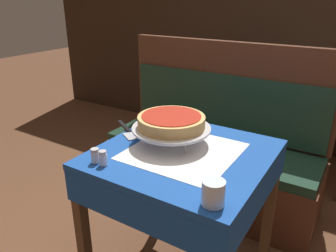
% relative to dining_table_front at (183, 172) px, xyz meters
% --- Properties ---
extents(dining_table_front, '(0.77, 0.77, 0.77)m').
position_rel_dining_table_front_xyz_m(dining_table_front, '(0.00, 0.00, 0.00)').
color(dining_table_front, '#194799').
rests_on(dining_table_front, ground_plane).
extents(dining_table_rear, '(0.74, 0.74, 0.77)m').
position_rel_dining_table_front_xyz_m(dining_table_rear, '(0.31, 1.57, 0.00)').
color(dining_table_rear, beige).
rests_on(dining_table_rear, ground_plane).
extents(booth_bench, '(1.51, 0.51, 1.15)m').
position_rel_dining_table_front_xyz_m(booth_bench, '(-0.19, 0.78, -0.33)').
color(booth_bench, '#4C2819').
rests_on(booth_bench, ground_plane).
extents(back_wall_panel, '(6.00, 0.04, 2.40)m').
position_rel_dining_table_front_xyz_m(back_wall_panel, '(0.00, 2.05, 0.54)').
color(back_wall_panel, black).
rests_on(back_wall_panel, ground_plane).
extents(pizza_pan_stand, '(0.38, 0.38, 0.08)m').
position_rel_dining_table_front_xyz_m(pizza_pan_stand, '(-0.09, 0.04, 0.19)').
color(pizza_pan_stand, '#ADADB2').
rests_on(pizza_pan_stand, dining_table_front).
extents(deep_dish_pizza, '(0.32, 0.32, 0.06)m').
position_rel_dining_table_front_xyz_m(deep_dish_pizza, '(-0.09, 0.04, 0.23)').
color(deep_dish_pizza, tan).
rests_on(deep_dish_pizza, pizza_pan_stand).
extents(pizza_server, '(0.25, 0.18, 0.01)m').
position_rel_dining_table_front_xyz_m(pizza_server, '(-0.37, 0.05, 0.12)').
color(pizza_server, '#BCBCC1').
rests_on(pizza_server, dining_table_front).
extents(water_glass_near, '(0.08, 0.08, 0.09)m').
position_rel_dining_table_front_xyz_m(water_glass_near, '(0.29, -0.31, 0.16)').
color(water_glass_near, silver).
rests_on(water_glass_near, dining_table_front).
extents(salt_shaker, '(0.04, 0.04, 0.06)m').
position_rel_dining_table_front_xyz_m(salt_shaker, '(-0.27, -0.30, 0.14)').
color(salt_shaker, silver).
rests_on(salt_shaker, dining_table_front).
extents(pepper_shaker, '(0.04, 0.04, 0.07)m').
position_rel_dining_table_front_xyz_m(pepper_shaker, '(-0.22, -0.30, 0.14)').
color(pepper_shaker, silver).
rests_on(pepper_shaker, dining_table_front).
extents(condiment_caddy, '(0.14, 0.14, 0.15)m').
position_rel_dining_table_front_xyz_m(condiment_caddy, '(0.39, 1.54, 0.14)').
color(condiment_caddy, black).
rests_on(condiment_caddy, dining_table_rear).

